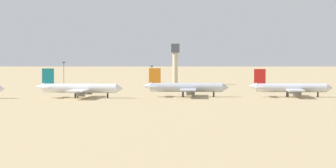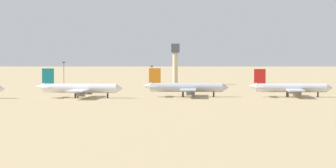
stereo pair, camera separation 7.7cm
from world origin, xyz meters
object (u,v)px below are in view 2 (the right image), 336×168
Objects in this scene: parked_jet_teal_3 at (79,88)px; control_tower at (175,60)px; light_pole_east at (64,73)px; parked_jet_red_5 at (290,88)px; light_pole_mid at (152,75)px; parked_jet_orange_4 at (185,87)px.

parked_jet_teal_3 is 1.56× the size of control_tower.
parked_jet_teal_3 is 2.71× the size of light_pole_east.
parked_jet_red_5 is 1.52× the size of control_tower.
control_tower is (50.38, 133.38, 11.14)m from parked_jet_teal_3.
control_tower is 42.64m from light_pole_mid.
parked_jet_red_5 is (96.54, 2.26, -0.12)m from parked_jet_teal_3.
parked_jet_orange_4 is at bearing -81.21° from light_pole_mid.
parked_jet_orange_4 is at bearing -54.26° from light_pole_east.
light_pole_east reaches higher than light_pole_mid.
parked_jet_red_5 is 146.10m from light_pole_east.
parked_jet_red_5 is 2.64× the size of light_pole_east.
light_pole_mid is (-15.52, -38.89, -8.07)m from control_tower.
parked_jet_orange_4 is 48.10m from parked_jet_red_5.
parked_jet_red_5 is 139.46m from control_tower.
light_pole_mid is (-61.67, 92.23, 3.20)m from parked_jet_red_5.
light_pole_east is at bearing 145.96° from parked_jet_red_5.
parked_jet_red_5 is at bearing 0.88° from parked_jet_orange_4.
light_pole_mid is at bearing 77.91° from parked_jet_teal_3.
control_tower is at bearing 77.47° from parked_jet_teal_3.
parked_jet_red_5 is (47.97, -3.58, -0.10)m from parked_jet_orange_4.
light_pole_mid is at bearing 129.37° from parked_jet_red_5.
light_pole_east is (-112.45, 93.18, 4.37)m from parked_jet_red_5.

